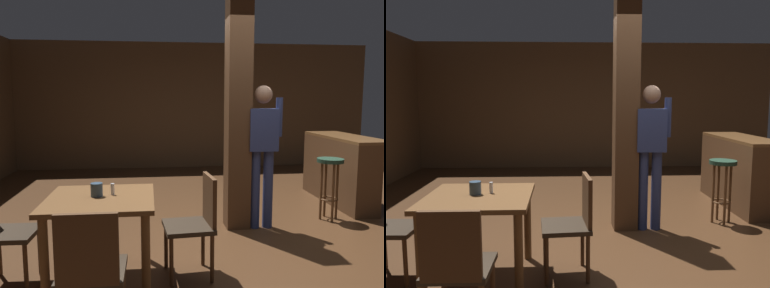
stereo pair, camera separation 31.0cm
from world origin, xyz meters
TOP-DOWN VIEW (x-y plane):
  - ground_plane at (0.00, 0.00)m, footprint 10.80×10.80m
  - wall_back at (0.00, 4.50)m, footprint 8.00×0.10m
  - pillar at (-0.02, 0.39)m, footprint 0.28×0.28m
  - dining_table at (-1.49, -0.84)m, footprint 0.89×0.89m
  - chair_west at (-2.31, -0.82)m, footprint 0.44×0.44m
  - chair_east at (-0.67, -0.82)m, footprint 0.45×0.45m
  - chair_south at (-1.45, -1.68)m, footprint 0.42×0.42m
  - napkin_cup at (-1.52, -0.81)m, footprint 0.10×0.10m
  - salt_shaker at (-1.39, -0.77)m, footprint 0.03×0.03m
  - standing_person at (0.27, 0.32)m, footprint 0.47×0.22m
  - bar_counter at (1.76, 1.28)m, footprint 0.56×1.66m
  - bar_stool_near at (1.24, 0.52)m, footprint 0.33×0.33m

SIDE VIEW (x-z plane):
  - ground_plane at x=0.00m, z-range 0.00..0.00m
  - chair_west at x=-2.31m, z-range 0.06..0.95m
  - chair_east at x=-0.67m, z-range 0.06..0.95m
  - chair_south at x=-1.45m, z-range 0.06..0.95m
  - bar_counter at x=1.76m, z-range 0.01..1.02m
  - bar_stool_near at x=1.24m, z-range 0.19..0.99m
  - dining_table at x=-1.49m, z-range 0.24..0.98m
  - salt_shaker at x=-1.39m, z-range 0.74..0.84m
  - napkin_cup at x=-1.52m, z-range 0.74..0.86m
  - standing_person at x=0.27m, z-range 0.14..1.86m
  - wall_back at x=0.00m, z-range 0.00..2.80m
  - pillar at x=-0.02m, z-range 0.00..2.80m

